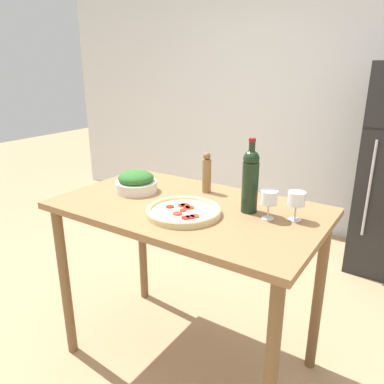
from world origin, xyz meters
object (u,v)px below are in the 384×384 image
pepper_mill (207,173)px  salad_bowl (136,182)px  wine_bottle (250,180)px  wine_glass_far (296,200)px  homemade_pizza (184,211)px  wine_glass_near (269,199)px

pepper_mill → salad_bowl: size_ratio=0.97×
wine_bottle → wine_glass_far: 0.23m
wine_bottle → homemade_pizza: (-0.24, -0.21, -0.14)m
pepper_mill → salad_bowl: pepper_mill is taller
wine_bottle → homemade_pizza: bearing=-139.3°
wine_bottle → pepper_mill: (-0.32, 0.14, -0.05)m
pepper_mill → homemade_pizza: pepper_mill is taller
wine_glass_far → salad_bowl: 0.88m
wine_bottle → wine_glass_far: wine_bottle is taller
pepper_mill → wine_bottle: bearing=-23.0°
wine_glass_near → wine_glass_far: bearing=26.1°
salad_bowl → wine_glass_far: bearing=5.9°
homemade_pizza → wine_glass_near: bearing=25.9°
wine_glass_far → pepper_mill: (-0.55, 0.12, 0.01)m
wine_glass_near → pepper_mill: 0.47m
wine_bottle → wine_glass_far: bearing=4.7°
wine_bottle → homemade_pizza: size_ratio=1.00×
salad_bowl → homemade_pizza: size_ratio=0.65×
wine_glass_far → wine_glass_near: bearing=-153.9°
wine_glass_far → pepper_mill: 0.56m
wine_glass_near → wine_glass_far: size_ratio=1.00×
wine_glass_far → homemade_pizza: wine_glass_far is taller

